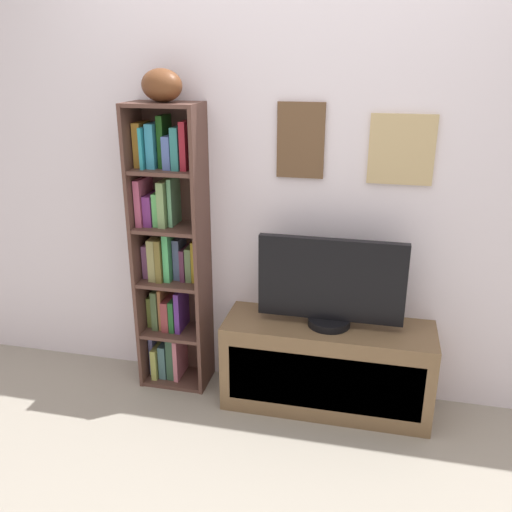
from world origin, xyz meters
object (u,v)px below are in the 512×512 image
(football, at_px, (162,85))
(television, at_px, (331,284))
(bookshelf, at_px, (169,252))
(tv_stand, at_px, (327,366))

(football, height_order, television, football)
(bookshelf, height_order, television, bookshelf)
(bookshelf, relative_size, television, 2.14)
(football, distance_m, television, 1.30)
(bookshelf, distance_m, football, 0.88)
(bookshelf, relative_size, tv_stand, 1.45)
(bookshelf, bearing_deg, football, -52.29)
(bookshelf, xyz_separation_m, tv_stand, (0.90, -0.09, -0.55))
(bookshelf, relative_size, football, 6.21)
(tv_stand, relative_size, television, 1.47)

